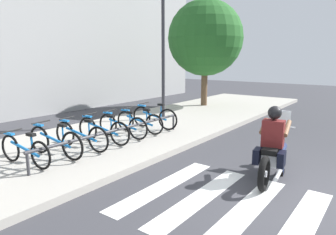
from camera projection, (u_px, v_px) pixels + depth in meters
name	position (u px, v px, depth m)	size (l,w,h in m)	color
ground_plane	(316.00, 200.00, 5.11)	(48.00, 48.00, 0.00)	#38383D
sidewalk	(98.00, 142.00, 8.32)	(24.00, 4.40, 0.15)	#A8A399
crosswalk_stripe_2	(300.00, 227.00, 4.26)	(2.80, 0.40, 0.01)	white
crosswalk_stripe_3	(246.00, 211.00, 4.73)	(2.80, 0.40, 0.01)	white
crosswalk_stripe_4	(201.00, 197.00, 5.20)	(2.80, 0.40, 0.01)	white
crosswalk_stripe_5	(164.00, 185.00, 5.67)	(2.80, 0.40, 0.01)	white
motorcycle	(273.00, 154.00, 6.08)	(2.28, 0.76, 1.23)	black
rider	(274.00, 137.00, 5.94)	(0.68, 0.60, 1.44)	#591919
bicycle_0	(25.00, 150.00, 6.22)	(0.48, 1.55, 0.72)	black
bicycle_1	(55.00, 142.00, 6.77)	(0.48, 1.71, 0.78)	black
bicycle_2	(81.00, 136.00, 7.32)	(0.48, 1.72, 0.77)	black
bicycle_3	(103.00, 130.00, 7.87)	(0.48, 1.71, 0.77)	black
bicycle_4	(122.00, 125.00, 8.42)	(0.48, 1.67, 0.76)	black
bicycle_5	(139.00, 122.00, 8.98)	(0.48, 1.64, 0.74)	black
bicycle_6	(154.00, 117.00, 9.52)	(0.48, 1.62, 0.80)	black
bike_rack	(118.00, 130.00, 7.53)	(4.80, 0.07, 0.49)	#333338
street_lamp	(163.00, 46.00, 10.75)	(0.28, 0.28, 4.57)	#2D2D33
tree_near_rack	(205.00, 38.00, 13.77)	(3.42, 3.42, 4.94)	brown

